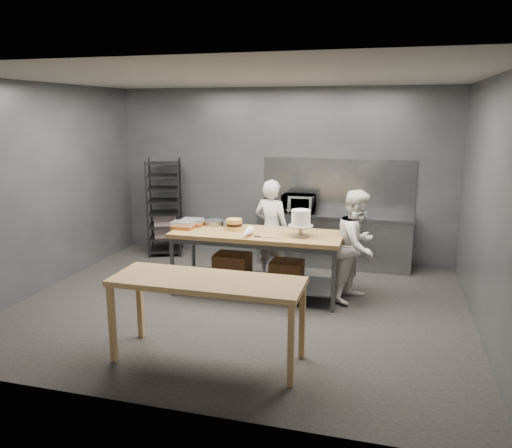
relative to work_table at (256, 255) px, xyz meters
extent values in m
plane|color=black|center=(-0.09, -0.50, -0.57)|extent=(6.00, 6.00, 0.00)
cube|color=#4C4F54|center=(-0.09, 2.00, 0.93)|extent=(6.00, 0.04, 3.00)
cube|color=brown|center=(0.02, -0.02, 0.32)|extent=(2.40, 0.90, 0.06)
cube|color=#47494C|center=(0.02, -0.02, -0.37)|extent=(2.25, 0.75, 0.03)
cylinder|color=#47494C|center=(-1.12, -0.41, -0.14)|extent=(0.06, 0.06, 0.86)
cylinder|color=#47494C|center=(-1.12, 0.37, -0.14)|extent=(0.06, 0.06, 0.86)
cylinder|color=#47494C|center=(1.16, -0.41, -0.14)|extent=(0.06, 0.06, 0.86)
cylinder|color=#47494C|center=(1.16, 0.37, -0.14)|extent=(0.06, 0.06, 0.86)
cube|color=brown|center=(-0.37, 0.02, -0.18)|extent=(0.50, 0.40, 0.35)
cube|color=brown|center=(0.44, 0.04, -0.21)|extent=(0.45, 0.38, 0.30)
cube|color=olive|center=(0.03, -2.04, 0.30)|extent=(2.00, 0.70, 0.06)
cube|color=olive|center=(-0.92, -2.34, -0.15)|extent=(0.06, 0.06, 0.84)
cube|color=olive|center=(-0.92, -1.74, -0.15)|extent=(0.06, 0.06, 0.84)
cube|color=olive|center=(0.98, -2.34, -0.15)|extent=(0.06, 0.06, 0.84)
cube|color=olive|center=(0.98, -1.74, -0.15)|extent=(0.06, 0.06, 0.84)
cube|color=slate|center=(0.91, 1.68, 0.31)|extent=(2.60, 0.60, 0.04)
cube|color=slate|center=(0.91, 1.68, -0.14)|extent=(2.56, 0.56, 0.86)
cube|color=slate|center=(0.91, 1.98, 0.78)|extent=(2.60, 0.02, 0.90)
cube|color=black|center=(-2.18, 1.60, 0.30)|extent=(0.79, 0.82, 1.75)
cube|color=silver|center=(-2.18, 1.60, -0.03)|extent=(0.44, 0.36, 0.45)
imported|color=silver|center=(0.04, 0.74, 0.21)|extent=(0.65, 0.51, 1.57)
imported|color=white|center=(1.40, 0.15, 0.20)|extent=(0.84, 0.93, 1.55)
imported|color=black|center=(0.29, 1.68, 0.48)|extent=(0.54, 0.37, 0.30)
cylinder|color=#BCB296|center=(0.65, -0.09, 0.36)|extent=(0.20, 0.20, 0.02)
cylinder|color=#BCB296|center=(0.65, -0.09, 0.43)|extent=(0.06, 0.06, 0.12)
cylinder|color=#BCB296|center=(0.65, -0.09, 0.50)|extent=(0.34, 0.34, 0.02)
cylinder|color=white|center=(0.65, -0.09, 0.61)|extent=(0.26, 0.26, 0.21)
cylinder|color=#F2B94D|center=(-0.34, 0.04, 0.38)|extent=(0.23, 0.23, 0.06)
cylinder|color=black|center=(-0.34, 0.04, 0.43)|extent=(0.23, 0.23, 0.04)
cylinder|color=#F2B94D|center=(-0.34, 0.04, 0.48)|extent=(0.23, 0.23, 0.06)
cylinder|color=gray|center=(-0.73, 0.25, 0.39)|extent=(0.28, 0.28, 0.07)
cylinder|color=gray|center=(-0.44, 0.26, 0.39)|extent=(0.27, 0.27, 0.07)
cylinder|color=gray|center=(-1.05, 0.16, 0.39)|extent=(0.31, 0.31, 0.07)
cone|color=white|center=(-0.04, -0.34, 0.41)|extent=(0.13, 0.38, 0.12)
cube|color=slate|center=(0.28, -0.28, 0.35)|extent=(0.28, 0.02, 0.00)
cube|color=black|center=(0.10, -0.28, 0.36)|extent=(0.09, 0.02, 0.02)
cube|color=#9E531F|center=(-1.08, -0.11, 0.37)|extent=(0.30, 0.20, 0.05)
cube|color=silver|center=(-1.08, -0.11, 0.43)|extent=(0.31, 0.21, 0.06)
cube|color=#9E531F|center=(-1.02, 0.11, 0.37)|extent=(0.30, 0.20, 0.05)
cube|color=silver|center=(-1.02, 0.11, 0.43)|extent=(0.31, 0.21, 0.06)
camera|label=1|loc=(1.81, -6.62, 2.01)|focal=35.00mm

